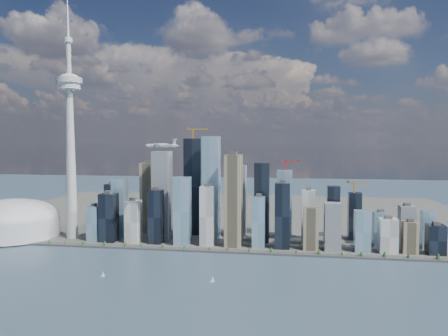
% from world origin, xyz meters
% --- Properties ---
extents(ground, '(4000.00, 4000.00, 0.00)m').
position_xyz_m(ground, '(0.00, 0.00, 0.00)').
color(ground, '#304054').
rests_on(ground, ground).
extents(seawall, '(1100.00, 22.00, 4.00)m').
position_xyz_m(seawall, '(0.00, 250.00, 2.00)').
color(seawall, '#383838').
rests_on(seawall, ground).
extents(land, '(1400.00, 900.00, 3.00)m').
position_xyz_m(land, '(0.00, 700.00, 1.50)').
color(land, '#4C4C47').
rests_on(land, ground).
extents(shoreline_trees, '(960.53, 7.20, 8.80)m').
position_xyz_m(shoreline_trees, '(0.00, 250.00, 8.78)').
color(shoreline_trees, '#3F2D1E').
rests_on(shoreline_trees, seawall).
extents(skyscraper_cluster, '(736.00, 142.00, 250.05)m').
position_xyz_m(skyscraper_cluster, '(59.62, 336.82, 77.42)').
color(skyscraper_cluster, black).
rests_on(skyscraper_cluster, land).
extents(needle_tower, '(56.00, 56.00, 550.50)m').
position_xyz_m(needle_tower, '(-300.00, 310.00, 235.84)').
color(needle_tower, '#A9AAA5').
rests_on(needle_tower, land).
extents(dome_stadium, '(200.00, 200.00, 86.00)m').
position_xyz_m(dome_stadium, '(-440.00, 300.00, 39.44)').
color(dome_stadium, '#BCBCBC').
rests_on(dome_stadium, land).
extents(airplane, '(69.26, 61.20, 16.90)m').
position_xyz_m(airplane, '(-59.37, 217.19, 213.39)').
color(airplane, silver).
rests_on(airplane, ground).
extents(sailboat_west, '(7.19, 2.76, 9.92)m').
position_xyz_m(sailboat_west, '(-113.08, 63.37, 3.18)').
color(sailboat_west, white).
rests_on(sailboat_west, ground).
extents(sailboat_east, '(7.52, 2.41, 10.41)m').
position_xyz_m(sailboat_east, '(69.39, 65.24, 3.34)').
color(sailboat_east, white).
rests_on(sailboat_east, ground).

